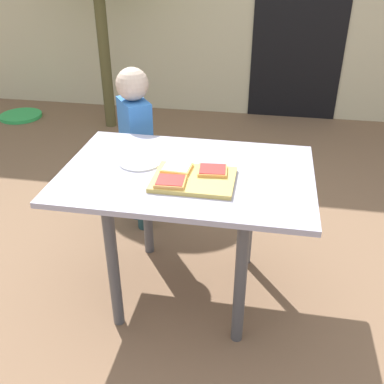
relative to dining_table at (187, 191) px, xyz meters
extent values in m
plane|color=brown|center=(0.00, 0.00, -0.62)|extent=(16.00, 16.00, 0.00)
cube|color=black|center=(0.58, 2.83, 0.38)|extent=(0.90, 0.02, 2.00)
cube|color=#A2A1B8|center=(0.00, 0.00, 0.09)|extent=(1.17, 0.78, 0.03)
cylinder|color=#4C4C51|center=(-0.29, -0.29, -0.27)|extent=(0.05, 0.05, 0.70)
cylinder|color=#4C4C51|center=(0.29, -0.29, -0.27)|extent=(0.05, 0.05, 0.70)
cylinder|color=#4C4C51|center=(-0.29, 0.29, -0.27)|extent=(0.05, 0.05, 0.70)
cylinder|color=#4C4C51|center=(0.29, 0.29, -0.27)|extent=(0.05, 0.05, 0.70)
cube|color=tan|center=(0.05, -0.09, 0.11)|extent=(0.36, 0.27, 0.02)
cube|color=#E59D51|center=(-0.04, -0.03, 0.13)|extent=(0.14, 0.12, 0.02)
cube|color=beige|center=(-0.04, -0.03, 0.14)|extent=(0.12, 0.11, 0.00)
cube|color=#E59D51|center=(0.12, -0.02, 0.13)|extent=(0.14, 0.13, 0.02)
cube|color=#B62C2A|center=(0.12, -0.02, 0.14)|extent=(0.13, 0.11, 0.00)
cube|color=#E59D51|center=(-0.04, -0.16, 0.13)|extent=(0.14, 0.12, 0.02)
cube|color=#B62C2A|center=(-0.04, -0.16, 0.14)|extent=(0.12, 0.11, 0.00)
cylinder|color=white|center=(-0.24, 0.06, 0.11)|extent=(0.22, 0.22, 0.01)
cylinder|color=#214145|center=(-0.47, 0.65, -0.38)|extent=(0.09, 0.09, 0.47)
cylinder|color=#214145|center=(-0.39, 0.54, -0.38)|extent=(0.09, 0.09, 0.47)
cube|color=blue|center=(-0.43, 0.59, 0.04)|extent=(0.25, 0.28, 0.37)
sphere|color=#C3AA97|center=(-0.43, 0.59, 0.32)|extent=(0.19, 0.19, 0.19)
cylinder|color=brown|center=(-1.22, 2.24, 0.16)|extent=(0.10, 0.10, 1.56)
cylinder|color=green|center=(-2.24, 2.29, -0.60)|extent=(0.43, 0.43, 0.03)
camera|label=1|loc=(0.35, -1.80, 1.05)|focal=41.46mm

